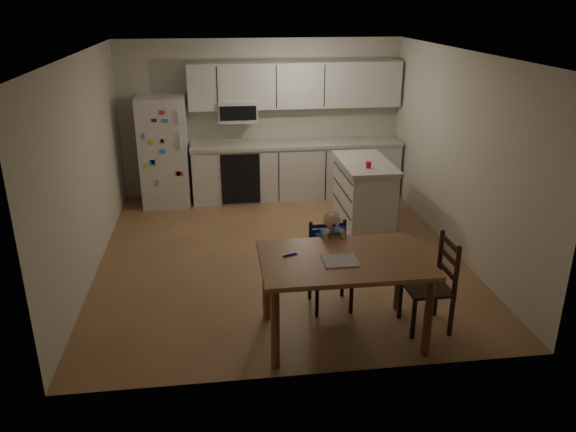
# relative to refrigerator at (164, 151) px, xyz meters

# --- Properties ---
(room) EXTENTS (4.52, 5.01, 2.51)m
(room) POSITION_rel_refrigerator_xyz_m (1.55, -1.67, 0.40)
(room) COLOR olive
(room) RESTS_ON ground
(refrigerator) EXTENTS (0.72, 0.70, 1.70)m
(refrigerator) POSITION_rel_refrigerator_xyz_m (0.00, 0.00, 0.00)
(refrigerator) COLOR silver
(refrigerator) RESTS_ON ground
(kitchen_run) EXTENTS (3.37, 0.62, 2.15)m
(kitchen_run) POSITION_rel_refrigerator_xyz_m (2.05, 0.09, 0.03)
(kitchen_run) COLOR silver
(kitchen_run) RESTS_ON ground
(kitchen_island) EXTENTS (0.68, 1.30, 0.96)m
(kitchen_island) POSITION_rel_refrigerator_xyz_m (2.84, -1.34, -0.37)
(kitchen_island) COLOR silver
(kitchen_island) RESTS_ON ground
(red_cup) EXTENTS (0.07, 0.07, 0.09)m
(red_cup) POSITION_rel_refrigerator_xyz_m (2.80, -1.67, 0.15)
(red_cup) COLOR red
(red_cup) RESTS_ON kitchen_island
(dining_table) EXTENTS (1.56, 1.00, 0.84)m
(dining_table) POSITION_rel_refrigerator_xyz_m (1.92, -4.09, -0.13)
(dining_table) COLOR brown
(dining_table) RESTS_ON ground
(napkin) EXTENTS (0.32, 0.27, 0.01)m
(napkin) POSITION_rel_refrigerator_xyz_m (1.87, -4.16, -0.01)
(napkin) COLOR #B5B5BA
(napkin) RESTS_ON dining_table
(toddler_spoon) EXTENTS (0.12, 0.06, 0.02)m
(toddler_spoon) POSITION_rel_refrigerator_xyz_m (1.42, -3.98, -0.01)
(toddler_spoon) COLOR #0D28BD
(toddler_spoon) RESTS_ON dining_table
(chair_booster) EXTENTS (0.41, 0.41, 1.07)m
(chair_booster) POSITION_rel_refrigerator_xyz_m (1.92, -3.47, -0.21)
(chair_booster) COLOR black
(chair_booster) RESTS_ON ground
(chair_side) EXTENTS (0.43, 0.43, 0.95)m
(chair_side) POSITION_rel_refrigerator_xyz_m (2.87, -4.04, -0.31)
(chair_side) COLOR black
(chair_side) RESTS_ON ground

